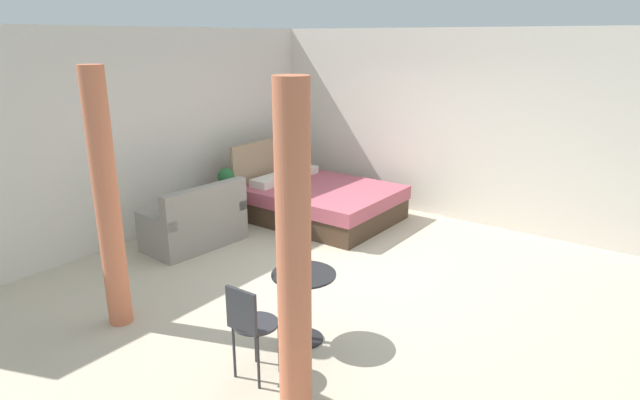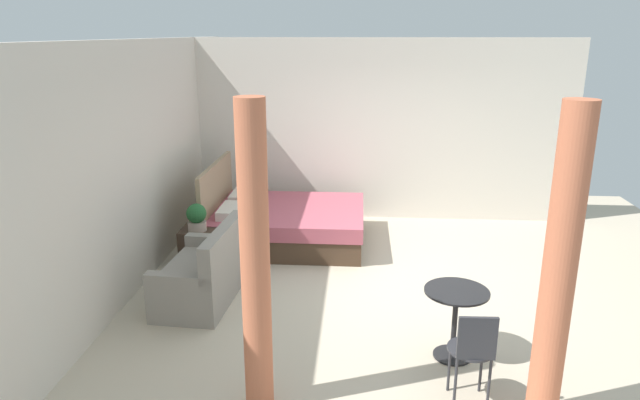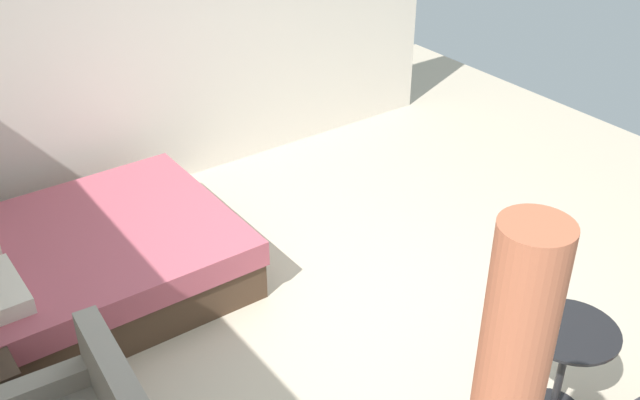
% 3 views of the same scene
% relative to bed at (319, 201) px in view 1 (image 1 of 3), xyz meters
% --- Properties ---
extents(ground_plane, '(8.29, 9.03, 0.02)m').
position_rel_bed_xyz_m(ground_plane, '(-1.35, -1.43, -0.30)').
color(ground_plane, beige).
extents(wall_back, '(8.29, 0.12, 2.87)m').
position_rel_bed_xyz_m(wall_back, '(-1.35, 1.59, 1.15)').
color(wall_back, silver).
rests_on(wall_back, ground).
extents(wall_right, '(0.12, 6.03, 2.87)m').
position_rel_bed_xyz_m(wall_right, '(1.30, -1.43, 1.15)').
color(wall_right, silver).
rests_on(wall_right, ground).
extents(bed, '(1.77, 2.16, 1.15)m').
position_rel_bed_xyz_m(bed, '(0.00, 0.00, 0.00)').
color(bed, '#473323').
rests_on(bed, ground).
extents(couch, '(1.35, 0.82, 0.88)m').
position_rel_bed_xyz_m(couch, '(-1.92, 0.66, 0.01)').
color(couch, gray).
rests_on(couch, ground).
extents(nightstand, '(0.49, 0.45, 0.51)m').
position_rel_bed_xyz_m(nightstand, '(-0.92, 0.99, -0.03)').
color(nightstand, '#38281E').
rests_on(nightstand, ground).
extents(potted_plant, '(0.25, 0.25, 0.36)m').
position_rel_bed_xyz_m(potted_plant, '(-1.02, 0.98, 0.40)').
color(potted_plant, tan).
rests_on(potted_plant, nightstand).
extents(balcony_table, '(0.59, 0.59, 0.68)m').
position_rel_bed_xyz_m(balcony_table, '(-2.91, -1.98, 0.18)').
color(balcony_table, black).
rests_on(balcony_table, ground).
extents(cafe_chair_near_window, '(0.39, 0.39, 0.86)m').
position_rel_bed_xyz_m(cafe_chair_near_window, '(-3.65, -2.00, 0.25)').
color(cafe_chair_near_window, '#2D2D33').
rests_on(cafe_chair_near_window, ground).
extents(curtain_left, '(0.25, 0.25, 2.51)m').
position_rel_bed_xyz_m(curtain_left, '(-3.74, -2.55, 0.97)').
color(curtain_left, '#D1704C').
rests_on(curtain_left, ground).
extents(curtain_right, '(0.23, 0.23, 2.51)m').
position_rel_bed_xyz_m(curtain_right, '(-3.74, -0.29, 0.97)').
color(curtain_right, '#D1704C').
rests_on(curtain_right, ground).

